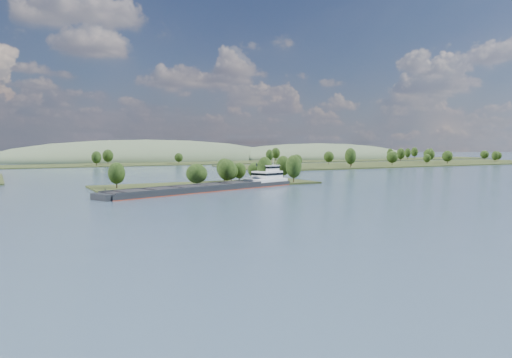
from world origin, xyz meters
TOP-DOWN VIEW (x-y plane):
  - ground at (0.00, 120.00)m, footprint 1800.00×1800.00m
  - tree_island at (6.73, 178.38)m, footprint 100.00×32.58m
  - right_bank at (231.04, 299.47)m, footprint 320.00×90.00m
  - back_shoreline at (7.12, 399.71)m, footprint 900.00×60.00m
  - hill_east at (260.00, 470.00)m, footprint 260.00×140.00m
  - hill_west at (60.00, 500.00)m, footprint 320.00×160.00m
  - cargo_barge at (-5.52, 158.12)m, footprint 88.73×38.80m

SIDE VIEW (x-z plane):
  - ground at x=0.00m, z-range 0.00..0.00m
  - hill_east at x=260.00m, z-range -18.00..18.00m
  - hill_west at x=60.00m, z-range -22.00..22.00m
  - back_shoreline at x=7.12m, z-range -7.24..8.63m
  - right_bank at x=231.04m, z-range -6.79..8.94m
  - cargo_barge at x=-5.52m, z-range -4.56..7.63m
  - tree_island at x=6.73m, z-range -3.09..10.64m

